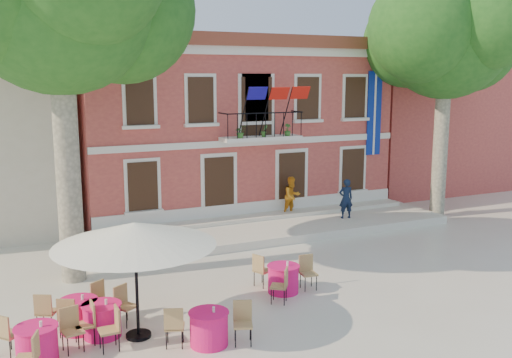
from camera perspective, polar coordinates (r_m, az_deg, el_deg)
The scene contains 13 objects.
ground at distance 17.23m, azimuth 2.36°, elevation -9.67°, with size 90.00×90.00×0.00m, color beige.
main_building at distance 26.24m, azimuth -3.64°, elevation 5.62°, with size 13.50×9.59×7.50m.
neighbor_east at distance 33.33m, azimuth 15.41°, elevation 5.26°, with size 9.40×9.40×6.40m.
terrace at distance 21.79m, azimuth 1.79°, elevation -4.99°, with size 14.00×3.40×0.30m, color silver.
plane_tree_east at distance 24.90m, azimuth 18.53°, elevation 13.29°, with size 5.12×5.12×10.06m.
patio_umbrella at distance 12.91m, azimuth -12.04°, elevation -5.44°, with size 3.62×3.62×2.69m.
pedestrian_navy at distance 22.90m, azimuth 8.98°, elevation -1.95°, with size 0.58×0.38×1.58m, color #101C36.
pedestrian_orange at distance 23.10m, azimuth 3.62°, elevation -1.72°, with size 0.77×0.60×1.59m, color orange.
cafe_table_0 at distance 13.09m, azimuth -21.08°, elevation -14.97°, with size 1.78×1.83×0.95m.
cafe_table_1 at distance 12.99m, azimuth -4.74°, elevation -14.53°, with size 1.94×1.08×0.95m.
cafe_table_2 at distance 14.19m, azimuth -17.32°, elevation -12.72°, with size 1.87×1.66×0.95m.
cafe_table_3 at distance 13.79m, azimuth -15.15°, elevation -13.31°, with size 1.87×1.65×0.95m.
cafe_table_4 at distance 15.86m, azimuth 2.75°, elevation -9.80°, with size 1.72×1.86×0.95m.
Camera 1 is at (-7.40, -14.42, 5.83)m, focal length 40.00 mm.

